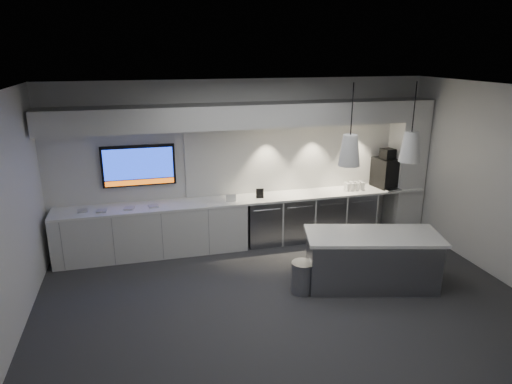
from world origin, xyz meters
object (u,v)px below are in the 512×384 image
object	(u,v)px
island	(371,260)
coffee_machine	(386,171)
bin	(303,277)
wall_tv	(139,166)

from	to	relation	value
island	coffee_machine	world-z (taller)	coffee_machine
island	bin	distance (m)	1.10
bin	coffee_machine	size ratio (longest dim) A/B	0.63
wall_tv	island	xyz separation A→B (m)	(3.33, -2.28, -1.13)
bin	coffee_machine	distance (m)	3.27
wall_tv	island	bearing A→B (deg)	-34.44
bin	coffee_machine	world-z (taller)	coffee_machine
wall_tv	coffee_machine	world-z (taller)	wall_tv
island	bin	size ratio (longest dim) A/B	4.44
island	coffee_machine	size ratio (longest dim) A/B	2.82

